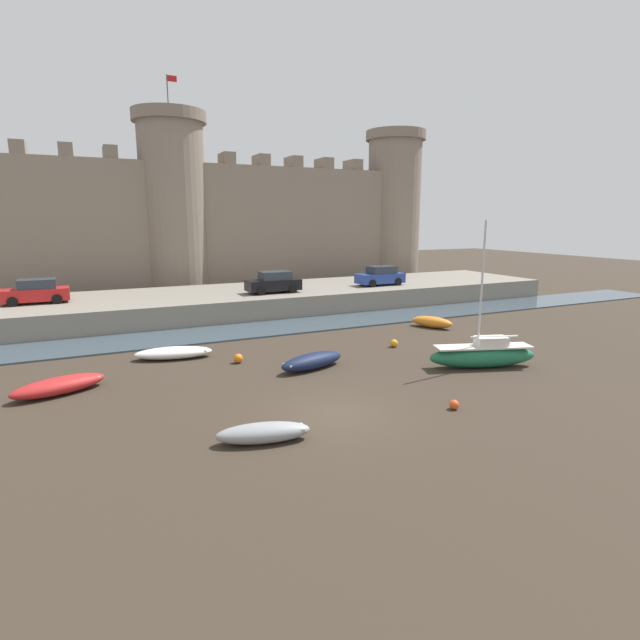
# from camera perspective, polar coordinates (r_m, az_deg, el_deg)

# --- Properties ---
(ground_plane) EXTENTS (160.00, 160.00, 0.00)m
(ground_plane) POSITION_cam_1_polar(r_m,az_deg,el_deg) (18.90, 1.92, -10.70)
(ground_plane) COLOR #382D23
(water_channel) EXTENTS (80.00, 4.50, 0.10)m
(water_channel) POSITION_cam_1_polar(r_m,az_deg,el_deg) (32.28, -10.38, -1.38)
(water_channel) COLOR #3D4C56
(water_channel) RESTS_ON ground
(quay_road) EXTENTS (59.94, 10.00, 1.59)m
(quay_road) POSITION_cam_1_polar(r_m,az_deg,el_deg) (39.06, -13.24, 1.84)
(quay_road) COLOR gray
(quay_road) RESTS_ON ground
(castle) EXTENTS (54.42, 6.48, 19.48)m
(castle) POSITION_cam_1_polar(r_m,az_deg,el_deg) (48.64, -16.28, 11.20)
(castle) COLOR gray
(castle) RESTS_ON ground
(rowboat_foreground_left) EXTENTS (2.19, 2.96, 0.75)m
(rowboat_foreground_left) POSITION_cam_1_polar(r_m,az_deg,el_deg) (34.10, 12.67, -0.21)
(rowboat_foreground_left) COLOR orange
(rowboat_foreground_left) RESTS_ON ground
(rowboat_near_channel_right) EXTENTS (3.91, 2.42, 0.71)m
(rowboat_near_channel_right) POSITION_cam_1_polar(r_m,az_deg,el_deg) (23.44, -27.65, -6.64)
(rowboat_near_channel_right) COLOR red
(rowboat_near_channel_right) RESTS_ON ground
(rowboat_midflat_left) EXTENTS (3.21, 1.63, 0.64)m
(rowboat_midflat_left) POSITION_cam_1_polar(r_m,az_deg,el_deg) (16.68, -6.48, -12.64)
(rowboat_midflat_left) COLOR gray
(rowboat_midflat_left) RESTS_ON ground
(rowboat_midflat_centre) EXTENTS (3.79, 2.02, 0.78)m
(rowboat_midflat_centre) POSITION_cam_1_polar(r_m,az_deg,el_deg) (24.16, -0.90, -4.69)
(rowboat_midflat_centre) COLOR #141E3D
(rowboat_midflat_centre) RESTS_ON ground
(sailboat_midflat_right) EXTENTS (5.46, 2.86, 7.07)m
(sailboat_midflat_right) POSITION_cam_1_polar(r_m,az_deg,el_deg) (25.64, 18.13, -3.77)
(sailboat_midflat_right) COLOR #1E6B47
(sailboat_midflat_right) RESTS_ON ground
(rowboat_foreground_right) EXTENTS (4.10, 2.08, 0.61)m
(rowboat_foreground_right) POSITION_cam_1_polar(r_m,az_deg,el_deg) (27.04, -16.38, -3.58)
(rowboat_foreground_right) COLOR silver
(rowboat_foreground_right) RESTS_ON ground
(mooring_buoy_near_shore) EXTENTS (0.47, 0.47, 0.47)m
(mooring_buoy_near_shore) POSITION_cam_1_polar(r_m,az_deg,el_deg) (25.51, -9.33, -4.36)
(mooring_buoy_near_shore) COLOR orange
(mooring_buoy_near_shore) RESTS_ON ground
(mooring_buoy_near_channel) EXTENTS (0.37, 0.37, 0.37)m
(mooring_buoy_near_channel) POSITION_cam_1_polar(r_m,az_deg,el_deg) (19.94, 15.09, -9.32)
(mooring_buoy_near_channel) COLOR #E04C1E
(mooring_buoy_near_channel) RESTS_ON ground
(mooring_buoy_off_centre) EXTENTS (0.44, 0.44, 0.44)m
(mooring_buoy_off_centre) POSITION_cam_1_polar(r_m,az_deg,el_deg) (28.57, 8.46, -2.65)
(mooring_buoy_off_centre) COLOR orange
(mooring_buoy_off_centre) RESTS_ON ground
(car_quay_centre_west) EXTENTS (4.12, 1.92, 1.62)m
(car_quay_centre_west) POSITION_cam_1_polar(r_m,az_deg,el_deg) (38.21, -29.73, 2.81)
(car_quay_centre_west) COLOR red
(car_quay_centre_west) RESTS_ON quay_road
(car_quay_east) EXTENTS (4.12, 1.92, 1.62)m
(car_quay_east) POSITION_cam_1_polar(r_m,az_deg,el_deg) (38.23, -5.31, 4.28)
(car_quay_east) COLOR black
(car_quay_east) RESTS_ON quay_road
(car_quay_centre_east) EXTENTS (4.12, 1.92, 1.62)m
(car_quay_centre_east) POSITION_cam_1_polar(r_m,az_deg,el_deg) (42.77, 6.93, 5.01)
(car_quay_centre_east) COLOR #263F99
(car_quay_centre_east) RESTS_ON quay_road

